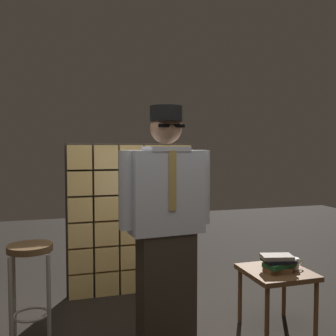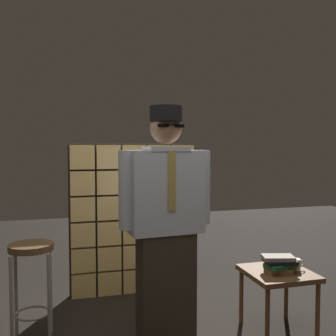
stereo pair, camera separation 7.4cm
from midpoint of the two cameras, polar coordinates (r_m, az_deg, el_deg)
glass_block_wall at (r=4.04m, az=-4.60°, el=-7.61°), size 1.33×0.10×1.59m
standing_person at (r=2.90m, az=0.44°, el=-8.22°), size 0.73×0.33×1.83m
bar_stool at (r=3.22m, az=-19.10°, el=-14.11°), size 0.34×0.34×0.78m
side_table at (r=3.39m, az=16.75°, el=-15.60°), size 0.52×0.52×0.51m
book_stack at (r=3.31m, az=16.95°, el=-13.54°), size 0.29×0.22×0.13m
coffee_mug at (r=3.42m, az=19.19°, el=-13.47°), size 0.13×0.08×0.09m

